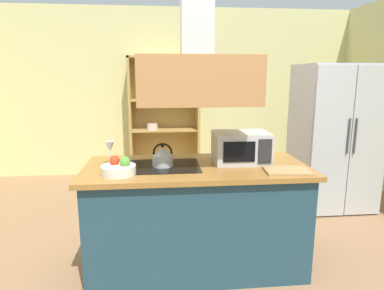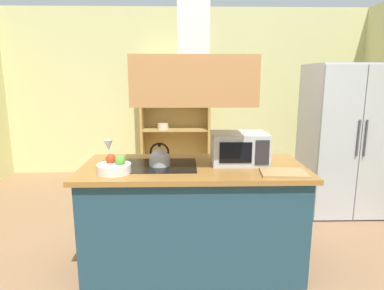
{
  "view_description": "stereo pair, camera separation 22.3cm",
  "coord_description": "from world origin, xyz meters",
  "views": [
    {
      "loc": [
        -0.25,
        -2.6,
        1.62
      ],
      "look_at": [
        0.05,
        0.38,
        1.0
      ],
      "focal_mm": 31.04,
      "sensor_mm": 36.0,
      "label": 1
    },
    {
      "loc": [
        -0.03,
        -2.61,
        1.62
      ],
      "look_at": [
        0.05,
        0.38,
        1.0
      ],
      "focal_mm": 31.04,
      "sensor_mm": 36.0,
      "label": 2
    }
  ],
  "objects": [
    {
      "name": "cutting_board",
      "position": [
        0.73,
        -0.23,
        0.91
      ],
      "size": [
        0.36,
        0.27,
        0.02
      ],
      "primitive_type": "cube",
      "rotation": [
        0.0,
        0.0,
        -0.09
      ],
      "color": "#AD8550",
      "rests_on": "kitchen_island"
    },
    {
      "name": "kettle",
      "position": [
        -0.22,
        0.03,
        0.98
      ],
      "size": [
        0.17,
        0.17,
        0.19
      ],
      "color": "#BAB9B7",
      "rests_on": "kitchen_island"
    },
    {
      "name": "microwave",
      "position": [
        0.44,
        0.1,
        1.03
      ],
      "size": [
        0.46,
        0.35,
        0.26
      ],
      "color": "#B7BABF",
      "rests_on": "kitchen_island"
    },
    {
      "name": "ground_plane",
      "position": [
        0.0,
        0.0,
        0.0
      ],
      "size": [
        7.8,
        7.8,
        0.0
      ],
      "primitive_type": "plane",
      "color": "#946C4C"
    },
    {
      "name": "range_hood",
      "position": [
        0.05,
        0.03,
        1.71
      ],
      "size": [
        0.9,
        0.7,
        1.29
      ],
      "color": "#B67A45"
    },
    {
      "name": "kitchen_island",
      "position": [
        0.05,
        0.03,
        0.45
      ],
      "size": [
        1.83,
        0.85,
        0.9
      ],
      "color": "#204152",
      "rests_on": "ground"
    },
    {
      "name": "fruit_bowl",
      "position": [
        -0.56,
        -0.16,
        0.95
      ],
      "size": [
        0.26,
        0.26,
        0.14
      ],
      "color": "silver",
      "rests_on": "kitchen_island"
    },
    {
      "name": "wine_glass_on_counter",
      "position": [
        -0.65,
        0.09,
        1.05
      ],
      "size": [
        0.08,
        0.08,
        0.21
      ],
      "color": "silver",
      "rests_on": "kitchen_island"
    },
    {
      "name": "dish_cabinet",
      "position": [
        -0.16,
        2.79,
        0.85
      ],
      "size": [
        1.11,
        0.4,
        1.93
      ],
      "color": "#B48E49",
      "rests_on": "ground"
    },
    {
      "name": "refrigerator",
      "position": [
        1.89,
        1.23,
        0.88
      ],
      "size": [
        0.9,
        0.78,
        1.76
      ],
      "color": "#B5B5C8",
      "rests_on": "ground"
    },
    {
      "name": "wall_back",
      "position": [
        0.0,
        3.0,
        1.35
      ],
      "size": [
        6.0,
        0.12,
        2.7
      ],
      "primitive_type": "cube",
      "color": "beige",
      "rests_on": "ground"
    }
  ]
}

